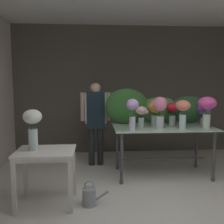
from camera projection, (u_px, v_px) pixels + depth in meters
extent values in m
plane|color=silver|center=(140.00, 177.00, 4.40)|extent=(7.63, 7.63, 0.00)
cube|color=#5B564C|center=(127.00, 90.00, 5.94)|extent=(5.34, 0.12, 2.93)
cube|color=#B9D6BD|center=(163.00, 127.00, 4.40)|extent=(1.74, 0.90, 0.02)
cylinder|color=#4C4C51|center=(122.00, 158.00, 4.04)|extent=(0.05, 0.05, 0.85)
sphere|color=#4C4C51|center=(121.00, 182.00, 4.09)|extent=(0.07, 0.07, 0.07)
cylinder|color=#4C4C51|center=(214.00, 156.00, 4.16)|extent=(0.05, 0.05, 0.85)
sphere|color=#4C4C51|center=(213.00, 179.00, 4.20)|extent=(0.07, 0.07, 0.07)
cylinder|color=#4C4C51|center=(117.00, 147.00, 4.74)|extent=(0.05, 0.05, 0.85)
sphere|color=#4C4C51|center=(117.00, 168.00, 4.78)|extent=(0.07, 0.07, 0.07)
cylinder|color=#4C4C51|center=(197.00, 146.00, 4.85)|extent=(0.05, 0.05, 0.85)
sphere|color=#4C4C51|center=(196.00, 166.00, 4.90)|extent=(0.07, 0.07, 0.07)
cylinder|color=#4C4C51|center=(162.00, 159.00, 4.46)|extent=(1.54, 0.03, 0.03)
cube|color=silver|center=(46.00, 151.00, 3.33)|extent=(0.77, 0.60, 0.03)
cube|color=silver|center=(46.00, 155.00, 3.33)|extent=(0.71, 0.54, 0.06)
cube|color=silver|center=(14.00, 187.00, 3.09)|extent=(0.05, 0.05, 0.72)
cube|color=silver|center=(70.00, 186.00, 3.14)|extent=(0.05, 0.05, 0.72)
cube|color=silver|center=(25.00, 172.00, 3.61)|extent=(0.05, 0.05, 0.72)
cube|color=silver|center=(74.00, 171.00, 3.66)|extent=(0.05, 0.05, 0.72)
cylinder|color=#232328|center=(92.00, 144.00, 5.00)|extent=(0.12, 0.12, 0.85)
cylinder|color=#232328|center=(100.00, 144.00, 5.01)|extent=(0.12, 0.12, 0.85)
cube|color=silver|center=(96.00, 108.00, 4.92)|extent=(0.41, 0.22, 0.59)
cube|color=#192833|center=(96.00, 110.00, 4.81)|extent=(0.35, 0.02, 0.71)
cylinder|color=beige|center=(83.00, 107.00, 4.90)|extent=(0.09, 0.09, 0.55)
cylinder|color=beige|center=(108.00, 107.00, 4.94)|extent=(0.09, 0.09, 0.55)
sphere|color=beige|center=(95.00, 88.00, 4.88)|extent=(0.20, 0.20, 0.20)
ellipsoid|color=brown|center=(95.00, 85.00, 4.89)|extent=(0.15, 0.15, 0.09)
ellipsoid|color=#2D6028|center=(127.00, 106.00, 4.64)|extent=(0.80, 0.22, 0.66)
ellipsoid|color=#477F3D|center=(159.00, 110.00, 4.70)|extent=(0.78, 0.21, 0.50)
ellipsoid|color=#28562D|center=(188.00, 110.00, 4.74)|extent=(0.75, 0.21, 0.51)
cylinder|color=silver|center=(206.00, 121.00, 4.25)|extent=(0.13, 0.13, 0.23)
cylinder|color=#9EBCB2|center=(206.00, 125.00, 4.26)|extent=(0.12, 0.12, 0.10)
cylinder|color=#477F3D|center=(208.00, 117.00, 4.25)|extent=(0.01, 0.01, 0.35)
cylinder|color=#477F3D|center=(205.00, 117.00, 4.28)|extent=(0.01, 0.01, 0.35)
cylinder|color=#477F3D|center=(206.00, 117.00, 4.22)|extent=(0.01, 0.01, 0.35)
ellipsoid|color=#E54C9E|center=(207.00, 103.00, 4.22)|extent=(0.30, 0.30, 0.21)
sphere|color=#E54C9E|center=(200.00, 102.00, 4.20)|extent=(0.07, 0.07, 0.07)
ellipsoid|color=#477F3D|center=(206.00, 113.00, 4.27)|extent=(0.07, 0.11, 0.03)
cylinder|color=silver|center=(155.00, 120.00, 4.50)|extent=(0.12, 0.12, 0.18)
cylinder|color=#9EBCB2|center=(155.00, 123.00, 4.51)|extent=(0.11, 0.11, 0.08)
cylinder|color=#477F3D|center=(156.00, 118.00, 4.50)|extent=(0.01, 0.01, 0.26)
cylinder|color=#477F3D|center=(154.00, 118.00, 4.51)|extent=(0.01, 0.01, 0.26)
cylinder|color=#477F3D|center=(155.00, 118.00, 4.48)|extent=(0.01, 0.01, 0.26)
ellipsoid|color=orange|center=(155.00, 106.00, 4.47)|extent=(0.24, 0.24, 0.24)
sphere|color=orange|center=(151.00, 108.00, 4.46)|extent=(0.09, 0.09, 0.09)
sphere|color=orange|center=(158.00, 105.00, 4.49)|extent=(0.10, 0.10, 0.10)
cylinder|color=silver|center=(141.00, 122.00, 4.35)|extent=(0.10, 0.10, 0.16)
cylinder|color=#9EBCB2|center=(141.00, 125.00, 4.36)|extent=(0.09, 0.09, 0.07)
cylinder|color=#28562D|center=(142.00, 120.00, 4.35)|extent=(0.01, 0.01, 0.24)
cylinder|color=#28562D|center=(141.00, 120.00, 4.37)|extent=(0.01, 0.01, 0.24)
cylinder|color=#28562D|center=(140.00, 120.00, 4.34)|extent=(0.01, 0.01, 0.24)
cylinder|color=#28562D|center=(142.00, 120.00, 4.33)|extent=(0.01, 0.01, 0.24)
ellipsoid|color=#EFB2BC|center=(141.00, 110.00, 4.33)|extent=(0.19, 0.19, 0.14)
sphere|color=#EFB2BC|center=(137.00, 111.00, 4.30)|extent=(0.05, 0.05, 0.05)
sphere|color=#EFB2BC|center=(146.00, 112.00, 4.33)|extent=(0.07, 0.07, 0.07)
cylinder|color=silver|center=(182.00, 122.00, 4.21)|extent=(0.11, 0.11, 0.24)
cylinder|color=#9EBCB2|center=(182.00, 125.00, 4.22)|extent=(0.10, 0.10, 0.10)
cylinder|color=#477F3D|center=(183.00, 118.00, 4.21)|extent=(0.01, 0.01, 0.32)
cylinder|color=#477F3D|center=(182.00, 118.00, 4.22)|extent=(0.01, 0.01, 0.32)
cylinder|color=#477F3D|center=(183.00, 118.00, 4.19)|extent=(0.01, 0.01, 0.32)
ellipsoid|color=#EF7A60|center=(183.00, 105.00, 4.18)|extent=(0.25, 0.25, 0.18)
sphere|color=#EF7A60|center=(178.00, 107.00, 4.17)|extent=(0.06, 0.06, 0.06)
ellipsoid|color=#477F3D|center=(182.00, 113.00, 4.22)|extent=(0.10, 0.04, 0.03)
cylinder|color=silver|center=(132.00, 124.00, 3.98)|extent=(0.10, 0.10, 0.24)
cylinder|color=#9EBCB2|center=(132.00, 128.00, 3.99)|extent=(0.09, 0.09, 0.10)
cylinder|color=#387033|center=(134.00, 119.00, 3.98)|extent=(0.01, 0.01, 0.36)
cylinder|color=#387033|center=(132.00, 119.00, 3.99)|extent=(0.01, 0.01, 0.36)
cylinder|color=#387033|center=(131.00, 119.00, 3.97)|extent=(0.01, 0.01, 0.36)
cylinder|color=#387033|center=(133.00, 119.00, 3.95)|extent=(0.01, 0.01, 0.36)
ellipsoid|color=#B28ED1|center=(132.00, 105.00, 3.95)|extent=(0.20, 0.20, 0.18)
sphere|color=#B28ED1|center=(129.00, 106.00, 3.97)|extent=(0.08, 0.08, 0.08)
ellipsoid|color=#2D6028|center=(130.00, 115.00, 3.94)|extent=(0.09, 0.10, 0.03)
cylinder|color=silver|center=(160.00, 122.00, 4.20)|extent=(0.13, 0.13, 0.21)
cylinder|color=#9EBCB2|center=(160.00, 126.00, 4.21)|extent=(0.12, 0.12, 0.09)
cylinder|color=#2D6028|center=(161.00, 118.00, 4.19)|extent=(0.01, 0.01, 0.33)
cylinder|color=#2D6028|center=(159.00, 118.00, 4.22)|extent=(0.01, 0.01, 0.33)
cylinder|color=#2D6028|center=(158.00, 118.00, 4.20)|extent=(0.01, 0.01, 0.33)
cylinder|color=#2D6028|center=(161.00, 119.00, 4.16)|extent=(0.01, 0.01, 0.33)
ellipsoid|color=pink|center=(160.00, 104.00, 4.16)|extent=(0.23, 0.23, 0.24)
sphere|color=pink|center=(155.00, 104.00, 4.17)|extent=(0.11, 0.11, 0.11)
cylinder|color=silver|center=(204.00, 121.00, 4.54)|extent=(0.13, 0.13, 0.14)
cylinder|color=#9EBCB2|center=(204.00, 124.00, 4.54)|extent=(0.12, 0.12, 0.06)
cylinder|color=#477F3D|center=(205.00, 119.00, 4.54)|extent=(0.01, 0.01, 0.21)
cylinder|color=#477F3D|center=(203.00, 119.00, 4.55)|extent=(0.01, 0.01, 0.21)
cylinder|color=#477F3D|center=(204.00, 119.00, 4.50)|extent=(0.01, 0.01, 0.21)
ellipsoid|color=purple|center=(205.00, 110.00, 4.51)|extent=(0.23, 0.23, 0.22)
sphere|color=purple|center=(201.00, 108.00, 4.50)|extent=(0.11, 0.11, 0.11)
ellipsoid|color=#2D6028|center=(204.00, 117.00, 4.50)|extent=(0.11, 0.07, 0.03)
cylinder|color=silver|center=(172.00, 120.00, 4.55)|extent=(0.11, 0.11, 0.17)
cylinder|color=#9EBCB2|center=(172.00, 123.00, 4.56)|extent=(0.11, 0.11, 0.07)
cylinder|color=#477F3D|center=(173.00, 117.00, 4.54)|extent=(0.01, 0.01, 0.27)
cylinder|color=#477F3D|center=(172.00, 117.00, 4.57)|extent=(0.01, 0.01, 0.27)
cylinder|color=#477F3D|center=(171.00, 117.00, 4.55)|extent=(0.01, 0.01, 0.27)
cylinder|color=#477F3D|center=(173.00, 117.00, 4.53)|extent=(0.01, 0.01, 0.27)
ellipsoid|color=red|center=(172.00, 107.00, 4.52)|extent=(0.22, 0.22, 0.16)
ellipsoid|color=#28562D|center=(170.00, 115.00, 4.53)|extent=(0.10, 0.04, 0.03)
cylinder|color=silver|center=(33.00, 140.00, 3.30)|extent=(0.12, 0.12, 0.29)
cylinder|color=#9EBCB2|center=(33.00, 146.00, 3.31)|extent=(0.11, 0.11, 0.12)
cylinder|color=#28562D|center=(35.00, 135.00, 3.30)|extent=(0.01, 0.01, 0.38)
cylinder|color=#28562D|center=(33.00, 135.00, 3.32)|extent=(0.01, 0.01, 0.38)
cylinder|color=#28562D|center=(32.00, 136.00, 3.26)|extent=(0.01, 0.01, 0.38)
ellipsoid|color=white|center=(32.00, 117.00, 3.26)|extent=(0.24, 0.24, 0.19)
sphere|color=white|center=(39.00, 117.00, 3.27)|extent=(0.06, 0.06, 0.06)
ellipsoid|color=#2D6028|center=(31.00, 127.00, 3.28)|extent=(0.06, 0.11, 0.03)
cylinder|color=#999EA3|center=(89.00, 197.00, 3.36)|extent=(0.18, 0.18, 0.24)
cylinder|color=#999EA3|center=(102.00, 196.00, 3.37)|extent=(0.18, 0.04, 0.14)
torus|color=#999EA3|center=(89.00, 185.00, 3.34)|extent=(0.13, 0.02, 0.13)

